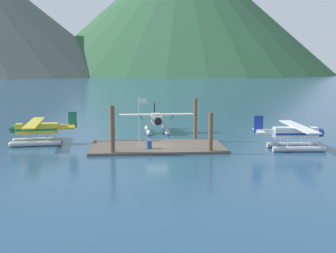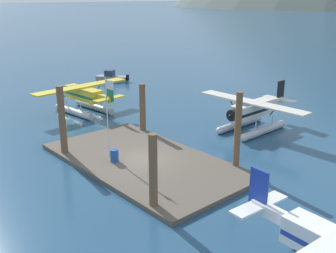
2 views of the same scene
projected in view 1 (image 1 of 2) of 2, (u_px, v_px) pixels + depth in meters
The scene contains 12 objects.
ground_plane at pixel (157, 148), 48.20m from camera, with size 1200.00×1200.00×0.00m, color navy.
dock_platform at pixel (157, 147), 48.18m from camera, with size 15.00×8.13×0.30m, color brown.
piling_near_left at pixel (112, 130), 43.95m from camera, with size 0.50×0.50×5.24m, color brown.
piling_near_right at pixel (211, 133), 44.80m from camera, with size 0.48×0.48×4.43m, color brown.
piling_far_left at pixel (113, 125), 51.40m from camera, with size 0.52×0.52×4.28m, color brown.
piling_far_right at pixel (195, 120), 52.24m from camera, with size 0.44×0.44×5.38m, color brown.
flagpole at pixel (140, 116), 46.01m from camera, with size 0.95×0.10×5.69m.
fuel_drum at pixel (149, 145), 46.26m from camera, with size 0.62×0.62×0.88m.
mountain_ridge_centre_peak at pixel (183, 9), 516.28m from camera, with size 360.17×360.17×159.89m.
seaplane_white_stbd_aft at pixel (296, 136), 47.00m from camera, with size 7.97×10.47×3.84m.
seaplane_cream_bow_centre at pixel (157, 122), 59.34m from camera, with size 10.42×7.98×3.84m.
seaplane_yellow_port_fwd at pixel (37, 131), 50.22m from camera, with size 7.96×10.49×3.84m.
Camera 1 is at (-2.83, -47.32, 9.14)m, focal length 45.28 mm.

